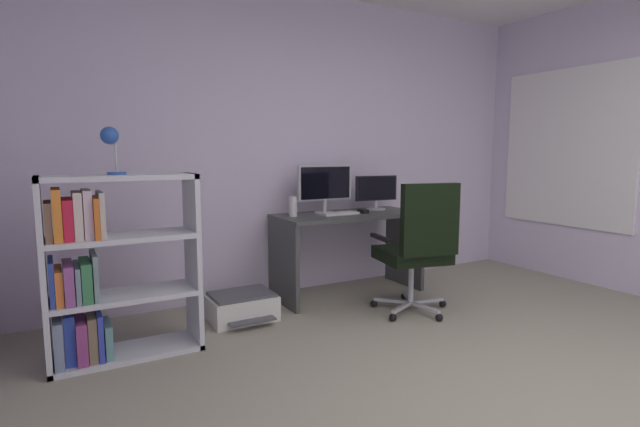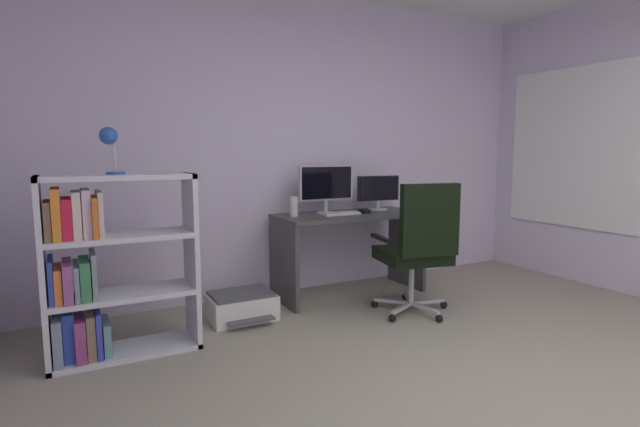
# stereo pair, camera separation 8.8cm
# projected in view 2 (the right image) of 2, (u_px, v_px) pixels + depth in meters

# --- Properties ---
(wall_back) EXTENTS (4.94, 0.10, 2.69)m
(wall_back) POSITION_uv_depth(u_px,v_px,m) (305.00, 145.00, 4.45)
(wall_back) COLOR silver
(wall_back) RESTS_ON ground
(window_pane) EXTENTS (0.01, 1.30, 1.48)m
(window_pane) POSITION_uv_depth(u_px,v_px,m) (572.00, 148.00, 4.75)
(window_pane) COLOR white
(window_frame) EXTENTS (0.02, 1.38, 1.56)m
(window_frame) POSITION_uv_depth(u_px,v_px,m) (572.00, 148.00, 4.74)
(window_frame) COLOR white
(desk) EXTENTS (1.33, 0.57, 0.74)m
(desk) POSITION_uv_depth(u_px,v_px,m) (350.00, 236.00, 4.30)
(desk) COLOR #434442
(desk) RESTS_ON ground
(monitor_main) EXTENTS (0.52, 0.18, 0.42)m
(monitor_main) POSITION_uv_depth(u_px,v_px,m) (326.00, 185.00, 4.24)
(monitor_main) COLOR #B2B5B7
(monitor_main) RESTS_ON desk
(monitor_secondary) EXTENTS (0.42, 0.18, 0.32)m
(monitor_secondary) POSITION_uv_depth(u_px,v_px,m) (378.00, 190.00, 4.50)
(monitor_secondary) COLOR #B2B5B7
(monitor_secondary) RESTS_ON desk
(keyboard) EXTENTS (0.34, 0.13, 0.02)m
(keyboard) POSITION_uv_depth(u_px,v_px,m) (340.00, 214.00, 4.18)
(keyboard) COLOR silver
(keyboard) RESTS_ON desk
(computer_mouse) EXTENTS (0.06, 0.10, 0.03)m
(computer_mouse) POSITION_uv_depth(u_px,v_px,m) (365.00, 211.00, 4.28)
(computer_mouse) COLOR black
(computer_mouse) RESTS_ON desk
(desktop_speaker) EXTENTS (0.07, 0.07, 0.17)m
(desktop_speaker) POSITION_uv_depth(u_px,v_px,m) (294.00, 206.00, 4.06)
(desktop_speaker) COLOR silver
(desktop_speaker) RESTS_ON desk
(office_chair) EXTENTS (0.64, 0.63, 1.05)m
(office_chair) POSITION_uv_depth(u_px,v_px,m) (418.00, 245.00, 3.72)
(office_chair) COLOR #B7BABC
(office_chair) RESTS_ON ground
(bookshelf) EXTENTS (0.90, 0.34, 1.15)m
(bookshelf) POSITION_uv_depth(u_px,v_px,m) (100.00, 271.00, 2.96)
(bookshelf) COLOR silver
(bookshelf) RESTS_ON ground
(desk_lamp) EXTENTS (0.14, 0.11, 0.29)m
(desk_lamp) POSITION_uv_depth(u_px,v_px,m) (109.00, 141.00, 2.90)
(desk_lamp) COLOR #2A55AF
(desk_lamp) RESTS_ON bookshelf
(printer) EXTENTS (0.50, 0.45, 0.21)m
(printer) POSITION_uv_depth(u_px,v_px,m) (242.00, 306.00, 3.70)
(printer) COLOR silver
(printer) RESTS_ON ground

